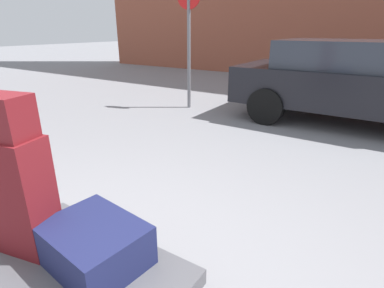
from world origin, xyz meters
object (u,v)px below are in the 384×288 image
suitcase_maroon_rear_right (22,196)px  suitcase_navy_front_right (94,244)px  luggage_cart (81,272)px  duffel_bag_maroon_topmost_pile (4,117)px  no_parking_sign (189,33)px  parked_car (362,81)px

suitcase_maroon_rear_right → suitcase_navy_front_right: size_ratio=1.28×
luggage_cart → suitcase_maroon_rear_right: suitcase_maroon_rear_right is taller
suitcase_maroon_rear_right → duffel_bag_maroon_topmost_pile: 0.48m
duffel_bag_maroon_topmost_pile → no_parking_sign: bearing=98.5°
duffel_bag_maroon_topmost_pile → parked_car: 5.39m
suitcase_maroon_rear_right → no_parking_sign: 5.09m
suitcase_maroon_rear_right → parked_car: (1.25, 5.23, 0.06)m
luggage_cart → parked_car: bearing=80.2°
luggage_cart → suitcase_navy_front_right: suitcase_navy_front_right is taller
suitcase_navy_front_right → parked_car: bearing=87.4°
duffel_bag_maroon_topmost_pile → parked_car: size_ratio=0.07×
suitcase_navy_front_right → no_parking_sign: no_parking_sign is taller
no_parking_sign → duffel_bag_maroon_topmost_pile: bearing=-67.6°
suitcase_navy_front_right → no_parking_sign: (-2.34, 4.52, 1.05)m
luggage_cart → suitcase_navy_front_right: bearing=36.6°
duffel_bag_maroon_topmost_pile → no_parking_sign: (-1.91, 4.65, 0.33)m
suitcase_maroon_rear_right → parked_car: bearing=64.0°
duffel_bag_maroon_topmost_pile → suitcase_maroon_rear_right: bearing=0.0°
duffel_bag_maroon_topmost_pile → no_parking_sign: no_parking_sign is taller
luggage_cart → suitcase_navy_front_right: 0.22m
parked_car → suitcase_maroon_rear_right: bearing=-103.4°
parked_car → no_parking_sign: size_ratio=1.76×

